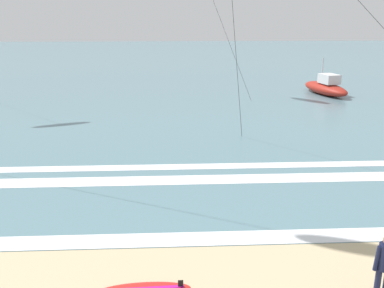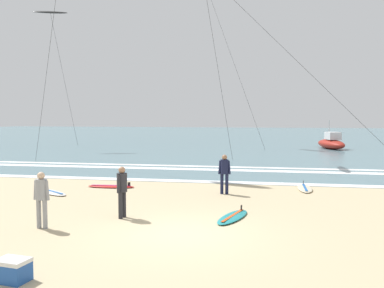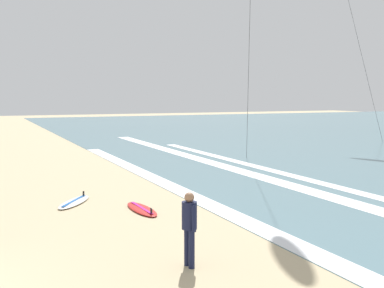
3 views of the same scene
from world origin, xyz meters
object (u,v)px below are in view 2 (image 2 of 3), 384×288
object	(u,v)px
surfboard_left_pile	(51,192)
kite_black_far_left	(50,13)
surfboard_near_water	(305,188)
cooler_box	(13,270)
surfer_left_far	(224,171)
surfboard_right_spare	(233,217)
surfboard_foreground_flat	(111,186)
offshore_boat	(331,143)
surfer_left_near	(122,187)
surfer_foreground_main	(41,195)

from	to	relation	value
surfboard_left_pile	kite_black_far_left	xyz separation A→B (m)	(-11.74, 21.42, 12.72)
surfboard_near_water	cooler_box	xyz separation A→B (m)	(-6.30, -11.35, 0.18)
surfer_left_far	surfboard_right_spare	size ratio (longest dim) A/B	0.73
surfboard_foreground_flat	offshore_boat	distance (m)	27.15
surfboard_left_pile	cooler_box	bearing A→B (deg)	-65.13
kite_black_far_left	offshore_boat	bearing A→B (deg)	9.54
surfboard_left_pile	kite_black_far_left	world-z (taller)	kite_black_far_left
surfer_left_near	kite_black_far_left	world-z (taller)	kite_black_far_left
surfer_left_near	surfboard_right_spare	size ratio (longest dim) A/B	0.73
surfer_left_near	offshore_boat	size ratio (longest dim) A/B	0.29
surfer_foreground_main	surfer_left_far	bearing A→B (deg)	53.62
surfboard_foreground_flat	cooler_box	world-z (taller)	cooler_box
surfer_foreground_main	offshore_boat	bearing A→B (deg)	68.75
surfer_left_far	surfboard_foreground_flat	distance (m)	5.20
surfboard_left_pile	surfboard_right_spare	bearing A→B (deg)	-20.07
surfer_left_far	surfboard_left_pile	size ratio (longest dim) A/B	0.77
surfboard_right_spare	cooler_box	distance (m)	6.81
surfboard_near_water	cooler_box	bearing A→B (deg)	-119.04
surfer_left_near	surfer_left_far	xyz separation A→B (m)	(2.68, 4.52, 0.00)
surfer_left_near	offshore_boat	distance (m)	30.92
surfboard_near_water	surfboard_left_pile	world-z (taller)	same
surfer_left_far	surfboard_left_pile	xyz separation A→B (m)	(-6.96, -1.14, -0.91)
surfboard_left_pile	surfer_left_far	bearing A→B (deg)	9.27
surfer_left_near	surfer_left_far	size ratio (longest dim) A/B	1.00
surfer_left_far	cooler_box	bearing A→B (deg)	-107.36
surfer_foreground_main	cooler_box	bearing A→B (deg)	-67.64
surfer_foreground_main	surfboard_foreground_flat	bearing A→B (deg)	95.09
surfboard_near_water	cooler_box	world-z (taller)	cooler_box
surfer_foreground_main	surfboard_near_water	bearing A→B (deg)	45.06
surfboard_foreground_flat	surfboard_near_water	distance (m)	8.43
offshore_boat	cooler_box	xyz separation A→B (m)	(-10.50, -34.33, -0.33)
surfer_left_far	cooler_box	distance (m)	10.13
surfboard_right_spare	surfboard_left_pile	xyz separation A→B (m)	(-7.65, 2.80, 0.00)
surfer_foreground_main	surfboard_right_spare	size ratio (longest dim) A/B	0.73
surfer_left_near	kite_black_far_left	distance (m)	31.80
surfer_foreground_main	surfboard_foreground_flat	world-z (taller)	surfer_foreground_main
kite_black_far_left	surfboard_foreground_flat	bearing A→B (deg)	-55.29
offshore_boat	surfboard_near_water	bearing A→B (deg)	-100.35
surfer_left_far	surfboard_foreground_flat	size ratio (longest dim) A/B	0.75
surfboard_left_pile	surfer_left_near	bearing A→B (deg)	-38.32
surfboard_near_water	offshore_boat	distance (m)	23.37
surfboard_left_pile	offshore_boat	distance (m)	29.59
offshore_boat	cooler_box	distance (m)	35.90
surfer_left_far	surfer_left_near	bearing A→B (deg)	-120.70
surfboard_foreground_flat	surfer_left_near	bearing A→B (deg)	-64.99
surfer_left_near	surfboard_foreground_flat	size ratio (longest dim) A/B	0.75
surfboard_foreground_flat	offshore_boat	bearing A→B (deg)	62.43
kite_black_far_left	cooler_box	bearing A→B (deg)	-62.34
surfer_left_near	cooler_box	bearing A→B (deg)	-93.71
surfer_left_far	surfboard_near_water	distance (m)	3.81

